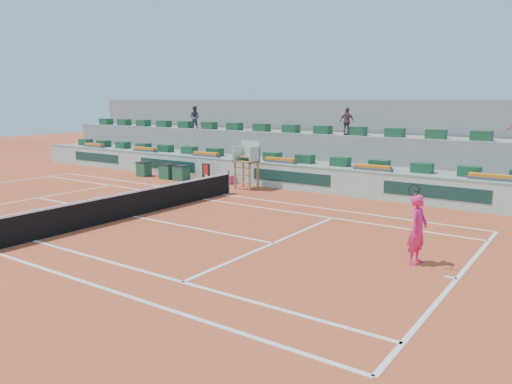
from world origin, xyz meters
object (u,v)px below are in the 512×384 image
player_bag (225,179)px  drink_cooler_a (181,173)px  umpire_chair (247,158)px  tennis_player (418,229)px

player_bag → drink_cooler_a: bearing=-167.5°
player_bag → umpire_chair: bearing=-16.9°
player_bag → umpire_chair: umpire_chair is taller
umpire_chair → tennis_player: (10.65, -6.88, -0.58)m
drink_cooler_a → player_bag: bearing=12.5°
drink_cooler_a → umpire_chair: bearing=0.1°
player_bag → umpire_chair: (1.90, -0.58, 1.31)m
drink_cooler_a → tennis_player: (15.19, -6.88, 0.54)m
umpire_chair → drink_cooler_a: 4.67m
player_bag → tennis_player: tennis_player is taller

